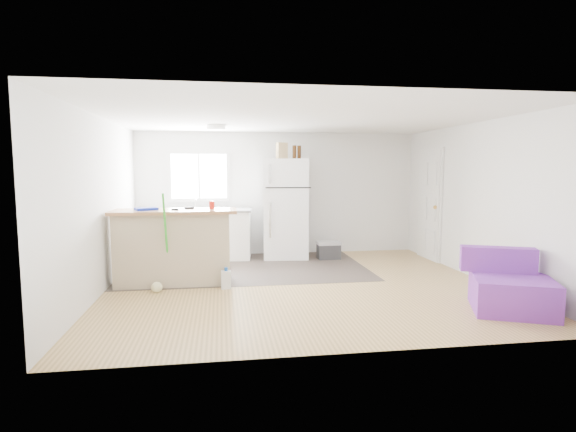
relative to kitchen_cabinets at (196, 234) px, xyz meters
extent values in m
cube|color=olive|center=(1.62, -2.17, -0.48)|extent=(5.50, 5.00, 0.01)
cube|color=white|center=(1.62, -2.17, 1.92)|extent=(5.50, 5.00, 0.01)
cube|color=white|center=(1.62, 0.33, 0.72)|extent=(5.50, 0.01, 2.40)
cube|color=white|center=(1.62, -4.67, 0.72)|extent=(5.50, 0.01, 2.40)
cube|color=white|center=(-1.13, -2.17, 0.72)|extent=(0.01, 5.00, 2.40)
cube|color=white|center=(4.37, -2.17, 0.72)|extent=(0.01, 5.00, 2.40)
cube|color=#352D28|center=(0.89, -0.92, -0.48)|extent=(4.05, 2.50, 0.00)
cube|color=white|center=(0.07, 0.32, 1.07)|extent=(1.18, 0.04, 0.98)
cube|color=white|center=(0.07, 0.30, 1.07)|extent=(1.05, 0.01, 0.85)
cube|color=white|center=(0.07, 0.29, 1.07)|extent=(0.03, 0.02, 0.85)
cube|color=white|center=(4.34, -0.62, 0.54)|extent=(0.05, 0.82, 2.03)
cube|color=white|center=(4.35, -0.62, 0.54)|extent=(0.03, 0.92, 2.10)
sphere|color=gold|center=(4.29, -0.94, 0.52)|extent=(0.07, 0.07, 0.07)
cylinder|color=white|center=(0.42, -0.97, 1.88)|extent=(0.30, 0.30, 0.07)
cube|color=white|center=(0.00, 0.00, -0.03)|extent=(2.09, 0.81, 0.90)
cube|color=slate|center=(0.00, 0.00, 0.44)|extent=(2.16, 0.86, 0.04)
cube|color=silver|center=(0.00, -0.03, 0.44)|extent=(0.60, 0.48, 0.06)
cube|color=tan|center=(-0.22, -1.83, 0.05)|extent=(1.63, 0.58, 1.05)
cube|color=#AD794A|center=(-0.19, -1.83, 0.59)|extent=(1.78, 0.69, 0.05)
cube|color=white|center=(1.69, -0.08, 0.46)|extent=(0.90, 0.85, 1.88)
cube|color=black|center=(1.69, -0.47, 0.87)|extent=(0.82, 0.09, 0.02)
cube|color=silver|center=(1.36, -0.48, 1.12)|extent=(0.03, 0.02, 0.34)
cube|color=silver|center=(1.36, -0.48, 0.29)|extent=(0.03, 0.02, 0.66)
cube|color=#2C2C2E|center=(2.47, -0.38, -0.34)|extent=(0.42, 0.28, 0.28)
cube|color=#99999C|center=(2.47, -0.38, -0.17)|extent=(0.44, 0.30, 0.06)
cube|color=purple|center=(3.88, -3.77, -0.27)|extent=(1.13, 1.10, 0.41)
cube|color=purple|center=(3.88, -3.46, 0.09)|extent=(0.88, 0.54, 0.31)
cube|color=silver|center=(0.53, -2.24, -0.35)|extent=(0.14, 0.10, 0.26)
cylinder|color=#1955B0|center=(0.53, -2.24, -0.20)|extent=(0.05, 0.05, 0.05)
cylinder|color=green|center=(-0.28, -2.15, 0.23)|extent=(0.05, 0.36, 1.32)
sphere|color=beige|center=(-0.41, -2.28, -0.41)|extent=(0.15, 0.15, 0.15)
cylinder|color=red|center=(0.34, -1.80, 0.68)|extent=(0.09, 0.09, 0.12)
cube|color=#1226B1|center=(-0.59, -1.84, 0.64)|extent=(0.36, 0.32, 0.04)
cube|color=black|center=(0.01, -1.72, 0.63)|extent=(0.15, 0.08, 0.03)
cube|color=black|center=(-0.18, -1.92, 0.63)|extent=(0.11, 0.07, 0.03)
cube|color=tan|center=(1.61, -0.17, 1.55)|extent=(0.22, 0.17, 0.30)
cylinder|color=#3D210B|center=(1.85, -0.17, 1.52)|extent=(0.08, 0.08, 0.25)
cylinder|color=#3D210B|center=(1.95, -0.12, 1.52)|extent=(0.08, 0.08, 0.25)
camera|label=1|loc=(0.48, -8.51, 1.21)|focal=28.00mm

